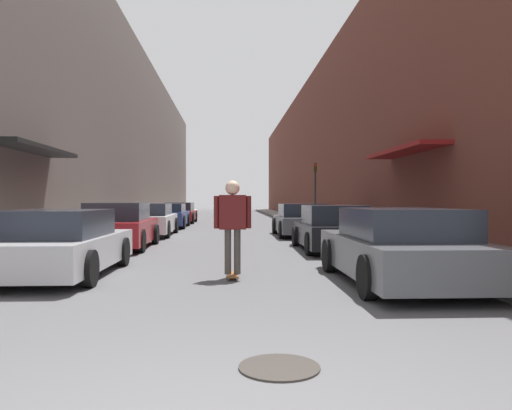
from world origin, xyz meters
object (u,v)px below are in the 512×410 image
(parked_car_left_3, at_px, (168,216))
(traffic_light, at_px, (315,186))
(manhole_cover, at_px, (279,367))
(parked_car_right_0, at_px, (400,247))
(parked_car_left_1, at_px, (119,227))
(skateboarder, at_px, (233,218))
(parked_car_left_2, at_px, (148,220))
(parked_car_right_1, at_px, (332,229))
(parked_car_left_4, at_px, (180,213))
(parked_car_left_0, at_px, (58,244))
(parked_car_right_2, at_px, (301,220))

(parked_car_left_3, bearing_deg, traffic_light, -3.18)
(traffic_light, bearing_deg, manhole_cover, -100.74)
(parked_car_right_0, bearing_deg, parked_car_left_1, 133.32)
(parked_car_left_1, distance_m, skateboarder, 6.68)
(parked_car_left_3, relative_size, traffic_light, 1.44)
(parked_car_left_1, relative_size, parked_car_left_2, 0.89)
(traffic_light, bearing_deg, parked_car_left_1, -126.19)
(parked_car_right_0, height_order, parked_car_right_1, parked_car_right_0)
(parked_car_left_3, bearing_deg, parked_car_right_1, -62.97)
(parked_car_left_4, relative_size, parked_car_right_0, 1.02)
(parked_car_left_0, bearing_deg, parked_car_left_2, 89.93)
(parked_car_left_2, relative_size, parked_car_left_3, 1.05)
(traffic_light, bearing_deg, parked_car_left_3, 176.82)
(parked_car_left_0, bearing_deg, parked_car_left_1, 90.15)
(parked_car_left_3, height_order, manhole_cover, parked_car_left_3)
(parked_car_left_0, height_order, parked_car_left_4, parked_car_left_4)
(parked_car_right_2, relative_size, traffic_light, 1.37)
(parked_car_left_0, relative_size, parked_car_right_2, 0.98)
(skateboarder, distance_m, traffic_light, 16.90)
(parked_car_right_0, relative_size, parked_car_right_1, 1.05)
(parked_car_left_3, relative_size, skateboarder, 2.58)
(parked_car_left_1, relative_size, traffic_light, 1.33)
(skateboarder, xyz_separation_m, manhole_cover, (0.36, -4.92, -1.09))
(parked_car_right_2, bearing_deg, parked_car_right_0, -89.69)
(parked_car_left_4, bearing_deg, parked_car_left_1, -90.84)
(parked_car_left_0, xyz_separation_m, parked_car_left_1, (-0.01, 5.36, 0.05))
(parked_car_left_0, distance_m, skateboarder, 3.36)
(parked_car_left_1, relative_size, parked_car_left_4, 0.93)
(parked_car_right_1, bearing_deg, parked_car_right_0, -90.04)
(parked_car_right_1, bearing_deg, parked_car_right_2, 90.66)
(parked_car_left_4, height_order, skateboarder, skateboarder)
(parked_car_left_0, relative_size, parked_car_left_2, 0.89)
(parked_car_left_2, bearing_deg, traffic_light, 34.56)
(parked_car_left_0, xyz_separation_m, parked_car_right_0, (6.16, -1.18, 0.02))
(parked_car_left_1, bearing_deg, parked_car_left_4, 89.16)
(parked_car_right_2, xyz_separation_m, skateboarder, (-2.81, -10.45, 0.48))
(parked_car_left_0, height_order, parked_car_left_3, parked_car_left_0)
(parked_car_left_0, height_order, parked_car_left_1, parked_car_left_1)
(parked_car_right_0, height_order, traffic_light, traffic_light)
(parked_car_left_0, distance_m, parked_car_left_1, 5.36)
(parked_car_left_0, relative_size, parked_car_right_1, 1.00)
(manhole_cover, bearing_deg, parked_car_left_1, 108.90)
(skateboarder, bearing_deg, parked_car_left_0, 172.62)
(parked_car_left_4, xyz_separation_m, traffic_light, (7.45, -5.69, 1.50))
(parked_car_left_2, relative_size, parked_car_right_0, 1.08)
(parked_car_left_2, height_order, parked_car_right_0, same)
(parked_car_left_3, distance_m, traffic_light, 7.72)
(parked_car_left_4, bearing_deg, parked_car_left_3, -91.15)
(parked_car_left_3, xyz_separation_m, parked_car_right_0, (6.04, -17.47, 0.01))
(parked_car_left_3, xyz_separation_m, parked_car_right_2, (5.98, -6.27, 0.01))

